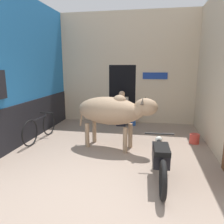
% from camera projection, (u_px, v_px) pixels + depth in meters
% --- Properties ---
extents(ground_plane, '(30.00, 30.00, 0.00)m').
position_uv_depth(ground_plane, '(92.00, 192.00, 3.64)').
color(ground_plane, gray).
extents(wall_left_shopfront, '(0.25, 4.80, 3.95)m').
position_uv_depth(wall_left_shopfront, '(25.00, 72.00, 5.99)').
color(wall_left_shopfront, '#236BAD').
rests_on(wall_left_shopfront, ground_plane).
extents(wall_back_with_doorway, '(4.88, 0.93, 3.95)m').
position_uv_depth(wall_back_with_doorway, '(126.00, 76.00, 8.13)').
color(wall_back_with_doorway, beige).
rests_on(wall_back_with_doorway, ground_plane).
extents(wall_right_with_door, '(0.22, 4.80, 3.95)m').
position_uv_depth(wall_right_with_door, '(223.00, 71.00, 5.05)').
color(wall_right_with_door, beige).
rests_on(wall_right_with_door, ground_plane).
extents(cow, '(2.14, 1.07, 1.38)m').
position_uv_depth(cow, '(113.00, 111.00, 5.44)').
color(cow, tan).
rests_on(cow, ground_plane).
extents(motorcycle_near, '(0.58, 1.85, 0.75)m').
position_uv_depth(motorcycle_near, '(160.00, 158.00, 3.97)').
color(motorcycle_near, black).
rests_on(motorcycle_near, ground_plane).
extents(bicycle, '(0.44, 1.70, 0.72)m').
position_uv_depth(bicycle, '(40.00, 128.00, 6.16)').
color(bicycle, black).
rests_on(bicycle, ground_plane).
extents(shopkeeper_seated, '(0.45, 0.34, 1.22)m').
position_uv_depth(shopkeeper_seated, '(122.00, 108.00, 7.65)').
color(shopkeeper_seated, '#282833').
rests_on(shopkeeper_seated, ground_plane).
extents(plastic_stool, '(0.32, 0.32, 0.39)m').
position_uv_depth(plastic_stool, '(133.00, 119.00, 7.73)').
color(plastic_stool, '#2856B2').
rests_on(plastic_stool, ground_plane).
extents(bucket, '(0.26, 0.26, 0.26)m').
position_uv_depth(bucket, '(194.00, 139.00, 5.93)').
color(bucket, '#C63D33').
rests_on(bucket, ground_plane).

